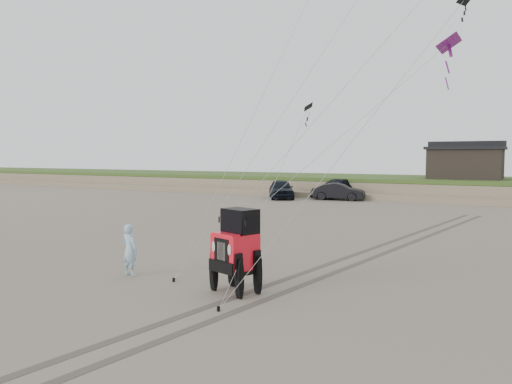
% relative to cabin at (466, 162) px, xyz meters
% --- Properties ---
extents(ground, '(160.00, 160.00, 0.00)m').
position_rel_cabin_xyz_m(ground, '(-2.00, -37.00, -3.24)').
color(ground, '#6B6054').
rests_on(ground, ground).
extents(dune_ridge, '(160.00, 14.25, 1.73)m').
position_rel_cabin_xyz_m(dune_ridge, '(-2.00, 0.50, -2.42)').
color(dune_ridge, '#7A6B54').
rests_on(dune_ridge, ground).
extents(cabin, '(6.40, 5.40, 3.35)m').
position_rel_cabin_xyz_m(cabin, '(0.00, 0.00, 0.00)').
color(cabin, black).
rests_on(cabin, dune_ridge).
extents(truck_a, '(4.24, 5.25, 1.68)m').
position_rel_cabin_xyz_m(truck_a, '(-14.11, -8.75, -2.40)').
color(truck_a, black).
rests_on(truck_a, ground).
extents(truck_b, '(4.56, 2.16, 1.44)m').
position_rel_cabin_xyz_m(truck_b, '(-9.11, -7.79, -2.52)').
color(truck_b, black).
rests_on(truck_b, ground).
extents(truck_c, '(4.47, 6.29, 1.69)m').
position_rel_cabin_xyz_m(truck_c, '(-10.12, -5.12, -2.39)').
color(truck_c, black).
rests_on(truck_c, ground).
extents(jeep, '(3.59, 5.41, 1.86)m').
position_rel_cabin_xyz_m(jeep, '(-1.77, -36.62, -2.31)').
color(jeep, red).
rests_on(jeep, ground).
extents(man, '(0.63, 0.45, 1.65)m').
position_rel_cabin_xyz_m(man, '(-5.71, -36.57, -2.41)').
color(man, '#82B6C9').
rests_on(man, ground).
extents(kite_flock, '(7.38, 6.34, 7.99)m').
position_rel_cabin_xyz_m(kite_flock, '(1.44, -28.75, 5.95)').
color(kite_flock, '#7E1783').
rests_on(kite_flock, ground).
extents(stake_main, '(0.08, 0.08, 0.12)m').
position_rel_cabin_xyz_m(stake_main, '(-4.01, -36.53, -3.18)').
color(stake_main, black).
rests_on(stake_main, ground).
extents(stake_aux, '(0.08, 0.08, 0.12)m').
position_rel_cabin_xyz_m(stake_aux, '(-1.26, -38.25, -3.18)').
color(stake_aux, black).
rests_on(stake_aux, ground).
extents(tire_tracks, '(5.22, 29.74, 0.01)m').
position_rel_cabin_xyz_m(tire_tracks, '(0.00, -29.00, -3.23)').
color(tire_tracks, '#4C443D').
rests_on(tire_tracks, ground).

